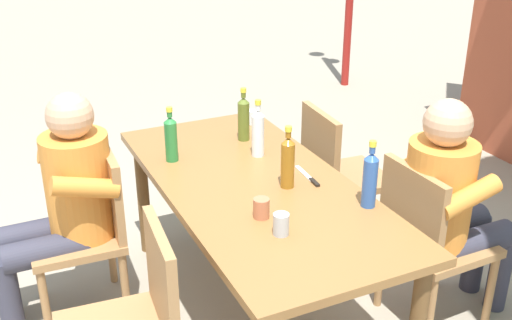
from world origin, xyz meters
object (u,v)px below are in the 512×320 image
at_px(cup_terracotta, 261,208).
at_px(cup_glass, 252,117).
at_px(chair_far_right, 428,237).
at_px(person_in_plaid_shirt, 450,201).
at_px(chair_near_left, 91,225).
at_px(dining_table, 256,200).
at_px(cup_steel, 281,224).
at_px(bottle_blue, 370,179).
at_px(table_knife, 309,177).
at_px(bottle_amber, 288,161).
at_px(chair_far_left, 337,171).
at_px(bottle_clear, 258,132).
at_px(person_in_white_shirt, 64,199).
at_px(bottle_green, 171,138).
at_px(bottle_olive, 244,118).
at_px(backpack_by_far_side, 196,165).

bearing_deg(cup_terracotta, cup_glass, 157.00).
xyz_separation_m(chair_far_right, person_in_plaid_shirt, (-0.00, 0.11, 0.17)).
bearing_deg(chair_near_left, dining_table, 60.87).
bearing_deg(cup_terracotta, cup_steel, 4.36).
height_order(bottle_blue, cup_steel, bottle_blue).
bearing_deg(table_knife, bottle_amber, -75.90).
height_order(chair_far_left, bottle_clear, bottle_clear).
bearing_deg(bottle_blue, person_in_white_shirt, -124.68).
distance_m(chair_near_left, chair_far_left, 1.44).
height_order(bottle_green, bottle_clear, bottle_clear).
distance_m(bottle_green, bottle_clear, 0.44).
bearing_deg(cup_terracotta, chair_far_left, 130.38).
bearing_deg(cup_steel, cup_glass, 160.35).
xyz_separation_m(chair_near_left, bottle_blue, (0.81, 1.07, 0.39)).
relative_size(bottle_clear, cup_terracotta, 3.45).
height_order(bottle_olive, bottle_clear, bottle_clear).
distance_m(chair_far_left, cup_glass, 0.59).
bearing_deg(person_in_white_shirt, chair_near_left, 87.90).
bearing_deg(person_in_plaid_shirt, chair_far_left, -172.38).
bearing_deg(chair_far_left, bottle_blue, -24.31).
xyz_separation_m(bottle_amber, cup_glass, (-0.81, 0.20, -0.09)).
height_order(person_in_plaid_shirt, bottle_clear, person_in_plaid_shirt).
bearing_deg(cup_steel, chair_far_left, 136.50).
relative_size(person_in_plaid_shirt, bottle_amber, 3.91).
xyz_separation_m(chair_near_left, bottle_amber, (0.50, 0.84, 0.39)).
height_order(person_in_plaid_shirt, bottle_olive, person_in_plaid_shirt).
relative_size(bottle_amber, cup_glass, 3.65).
distance_m(chair_near_left, cup_steel, 1.10).
bearing_deg(cup_glass, chair_far_right, 19.96).
xyz_separation_m(chair_far_left, bottle_olive, (-0.10, -0.55, 0.39)).
xyz_separation_m(cup_steel, cup_glass, (-1.17, 0.42, -0.00)).
xyz_separation_m(bottle_olive, cup_terracotta, (0.81, -0.29, -0.08)).
xyz_separation_m(bottle_amber, cup_steel, (0.37, -0.22, -0.08)).
distance_m(bottle_amber, cup_terracotta, 0.33).
height_order(bottle_clear, backpack_by_far_side, bottle_clear).
distance_m(dining_table, cup_steel, 0.49).
distance_m(person_in_white_shirt, cup_glass, 1.19).
relative_size(cup_glass, table_knife, 0.34).
bearing_deg(chair_near_left, chair_far_right, 60.68).
xyz_separation_m(dining_table, person_in_white_shirt, (-0.41, -0.83, -0.00)).
height_order(chair_far_right, cup_glass, chair_far_right).
relative_size(person_in_plaid_shirt, backpack_by_far_side, 2.52).
height_order(bottle_olive, cup_glass, bottle_olive).
bearing_deg(cup_glass, chair_far_left, 53.38).
distance_m(bottle_clear, cup_glass, 0.47).
height_order(bottle_amber, cup_terracotta, bottle_amber).
height_order(person_in_plaid_shirt, table_knife, person_in_plaid_shirt).
relative_size(chair_near_left, bottle_blue, 2.82).
bearing_deg(person_in_plaid_shirt, bottle_amber, -113.60).
bearing_deg(bottle_blue, bottle_clear, -163.77).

